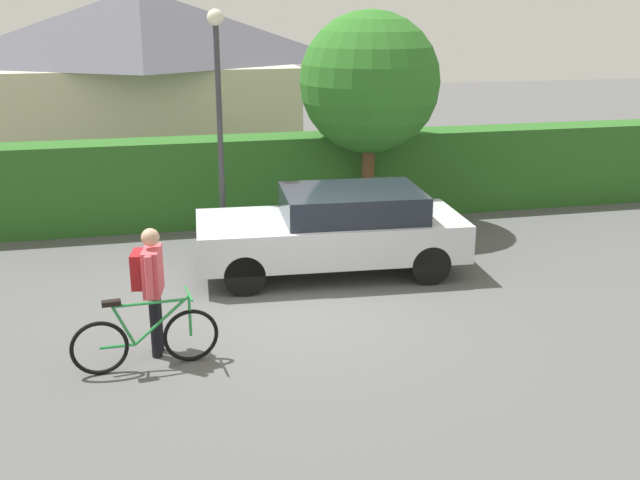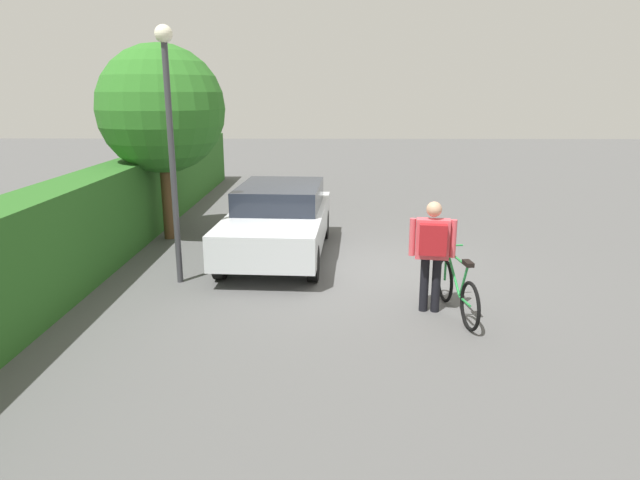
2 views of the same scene
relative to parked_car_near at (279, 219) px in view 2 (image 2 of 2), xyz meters
The scene contains 7 objects.
ground_plane 1.83m from the parked_car_near, 124.12° to the right, with size 60.00×60.00×0.00m, color #535353.
hedge_row 3.48m from the parked_car_near, 105.65° to the left, with size 21.94×0.90×1.72m, color #2A6122.
parked_car_near is the anchor object (origin of this frame).
bicycle 4.20m from the parked_car_near, 137.11° to the right, with size 1.77×0.50×0.93m.
person_rider 3.87m from the parked_car_near, 140.13° to the right, with size 0.40×0.66×1.66m.
street_lamp 3.02m from the parked_car_near, 136.73° to the left, with size 0.28×0.28×4.17m.
tree_kerbside 3.54m from the parked_car_near, 63.11° to the left, with size 2.69×2.69×4.17m.
Camera 2 is at (-9.74, 0.44, 3.16)m, focal length 31.08 mm.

